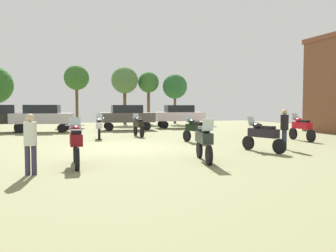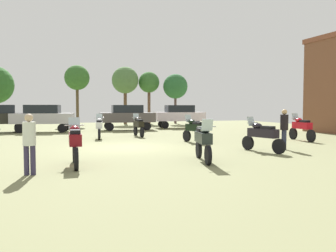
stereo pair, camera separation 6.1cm
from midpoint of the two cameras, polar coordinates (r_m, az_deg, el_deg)
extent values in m
cube|color=#7A7C53|center=(16.01, -6.97, -3.55)|extent=(44.00, 52.00, 0.02)
cylinder|color=black|center=(15.41, 12.94, -2.71)|extent=(0.27, 0.61, 0.60)
cylinder|color=black|center=(14.33, 17.72, -3.21)|extent=(0.27, 0.61, 0.60)
cube|color=black|center=(14.82, 15.27, -1.11)|extent=(0.70, 1.44, 0.36)
ellipsoid|color=black|center=(15.01, 14.38, 0.03)|extent=(0.43, 0.54, 0.24)
cube|color=black|center=(14.64, 16.00, -0.23)|extent=(0.43, 0.62, 0.12)
cube|color=silver|center=(15.23, 13.41, 0.77)|extent=(0.39, 0.24, 0.39)
cylinder|color=#B7B7BC|center=(15.17, 13.70, 0.53)|extent=(0.61, 0.19, 0.04)
cylinder|color=black|center=(22.53, -5.45, -0.80)|extent=(0.14, 0.60, 0.60)
cylinder|color=black|center=(21.12, -4.40, -1.06)|extent=(0.14, 0.60, 0.60)
cube|color=black|center=(21.80, -4.95, 0.33)|extent=(0.40, 1.26, 0.36)
ellipsoid|color=black|center=(22.06, -5.15, 1.09)|extent=(0.33, 0.49, 0.24)
cube|color=black|center=(21.58, -4.79, 0.94)|extent=(0.32, 0.57, 0.12)
cube|color=silver|center=(22.35, -5.37, 1.58)|extent=(0.36, 0.16, 0.39)
cylinder|color=#B7B7BC|center=(22.26, -5.30, 1.42)|extent=(0.62, 0.05, 0.04)
cylinder|color=black|center=(21.48, -11.28, -1.03)|extent=(0.21, 0.62, 0.61)
cylinder|color=black|center=(19.85, -11.35, -1.37)|extent=(0.21, 0.62, 0.61)
cube|color=silver|center=(20.63, -11.33, 0.15)|extent=(0.56, 1.43, 0.36)
ellipsoid|color=silver|center=(20.93, -11.32, 0.96)|extent=(0.39, 0.52, 0.24)
cube|color=black|center=(20.38, -11.35, 0.79)|extent=(0.38, 0.60, 0.12)
cube|color=silver|center=(21.27, -11.32, 1.48)|extent=(0.38, 0.20, 0.39)
cylinder|color=#B7B7BC|center=(21.17, -11.32, 1.31)|extent=(0.62, 0.13, 0.04)
cylinder|color=black|center=(11.99, -15.15, -4.21)|extent=(0.14, 0.68, 0.68)
cylinder|color=black|center=(10.47, -14.88, -5.27)|extent=(0.14, 0.68, 0.68)
cube|color=maroon|center=(11.17, -15.06, -2.06)|extent=(0.41, 1.32, 0.36)
ellipsoid|color=maroon|center=(11.45, -15.13, -0.54)|extent=(0.34, 0.49, 0.24)
cube|color=black|center=(10.93, -15.04, -0.92)|extent=(0.32, 0.57, 0.12)
cube|color=silver|center=(11.76, -15.19, 0.44)|extent=(0.37, 0.17, 0.39)
cylinder|color=#B7B7BC|center=(11.67, -15.17, 0.12)|extent=(0.62, 0.06, 0.04)
cylinder|color=black|center=(11.14, 6.59, -4.79)|extent=(0.26, 0.65, 0.64)
cylinder|color=black|center=(12.65, 5.04, -3.83)|extent=(0.26, 0.65, 0.64)
cube|color=#232B28|center=(11.84, 5.78, -1.89)|extent=(0.64, 1.36, 0.36)
ellipsoid|color=#232B28|center=(11.53, 6.09, -0.63)|extent=(0.42, 0.54, 0.24)
cube|color=black|center=(12.05, 5.56, -0.65)|extent=(0.42, 0.61, 0.12)
cube|color=silver|center=(11.20, 6.45, 0.18)|extent=(0.38, 0.23, 0.39)
cylinder|color=#B7B7BC|center=(11.30, 6.34, -0.10)|extent=(0.61, 0.17, 0.04)
cylinder|color=black|center=(18.61, 3.03, -1.63)|extent=(0.26, 0.61, 0.60)
cylinder|color=black|center=(17.43, 5.89, -1.96)|extent=(0.26, 0.61, 0.60)
cube|color=black|center=(17.98, 4.42, -0.26)|extent=(0.65, 1.32, 0.36)
ellipsoid|color=black|center=(18.19, 3.88, 0.67)|extent=(0.42, 0.54, 0.24)
cube|color=black|center=(17.79, 4.86, 0.48)|extent=(0.42, 0.61, 0.12)
cube|color=silver|center=(18.44, 3.30, 1.26)|extent=(0.39, 0.23, 0.39)
cylinder|color=#B7B7BC|center=(18.36, 3.47, 1.07)|extent=(0.61, 0.18, 0.04)
cylinder|color=black|center=(21.01, 19.79, -1.18)|extent=(0.18, 0.67, 0.66)
cylinder|color=black|center=(19.69, 22.37, -1.52)|extent=(0.18, 0.67, 0.66)
cube|color=red|center=(20.31, 21.07, 0.09)|extent=(0.49, 1.40, 0.36)
ellipsoid|color=red|center=(20.56, 20.59, 0.91)|extent=(0.36, 0.51, 0.24)
cube|color=black|center=(20.11, 21.47, 0.73)|extent=(0.35, 0.59, 0.12)
cube|color=silver|center=(20.83, 20.08, 1.44)|extent=(0.37, 0.19, 0.39)
cylinder|color=#B7B7BC|center=(20.75, 20.23, 1.27)|extent=(0.62, 0.10, 0.04)
cylinder|color=black|center=(26.62, -23.35, -0.40)|extent=(0.67, 0.33, 0.64)
cylinder|color=black|center=(28.02, -22.61, -0.22)|extent=(0.67, 0.33, 0.64)
cylinder|color=black|center=(26.03, -17.12, -0.35)|extent=(0.67, 0.33, 0.64)
cylinder|color=black|center=(27.46, -16.68, -0.17)|extent=(0.67, 0.33, 0.64)
cube|color=#B4B0B7|center=(26.96, -19.99, 1.19)|extent=(4.55, 2.55, 0.75)
cube|color=black|center=(26.95, -20.02, 2.63)|extent=(2.61, 1.98, 0.61)
cylinder|color=black|center=(27.02, -9.68, -0.13)|extent=(0.65, 0.27, 0.64)
cylinder|color=black|center=(28.46, -9.94, 0.03)|extent=(0.65, 0.27, 0.64)
cylinder|color=black|center=(27.43, -3.59, -0.05)|extent=(0.65, 0.27, 0.64)
cylinder|color=black|center=(28.84, -4.14, 0.11)|extent=(0.65, 0.27, 0.64)
cube|color=#504949|center=(27.87, -6.83, 1.42)|extent=(4.42, 2.12, 0.75)
cube|color=black|center=(27.86, -6.84, 2.81)|extent=(2.48, 1.76, 0.61)
cylinder|color=black|center=(29.54, -0.61, 0.19)|extent=(0.66, 0.29, 0.64)
cylinder|color=black|center=(30.94, -1.18, 0.32)|extent=(0.66, 0.29, 0.64)
cylinder|color=black|center=(30.30, 4.80, 0.25)|extent=(0.66, 0.29, 0.64)
cylinder|color=black|center=(31.67, 4.01, 0.38)|extent=(0.66, 0.29, 0.64)
cube|color=silver|center=(30.55, 1.78, 1.59)|extent=(4.47, 2.24, 0.75)
cube|color=black|center=(30.54, 1.78, 2.86)|extent=(2.52, 1.82, 0.61)
cylinder|color=black|center=(27.19, -23.33, -0.33)|extent=(0.66, 0.29, 0.64)
cylinder|color=black|center=(28.63, -23.45, -0.17)|extent=(0.66, 0.29, 0.64)
cylinder|color=#292E45|center=(16.02, 18.34, -2.12)|extent=(0.14, 0.14, 0.85)
cylinder|color=#292E45|center=(15.86, 18.58, -2.17)|extent=(0.14, 0.14, 0.85)
cylinder|color=black|center=(15.89, 18.51, 0.58)|extent=(0.41, 0.41, 0.67)
sphere|color=tan|center=(15.88, 18.54, 2.21)|extent=(0.23, 0.23, 0.23)
cylinder|color=#322C49|center=(10.15, -21.32, -5.27)|extent=(0.14, 0.14, 0.81)
cylinder|color=#322C49|center=(10.19, -22.26, -5.26)|extent=(0.14, 0.14, 0.81)
cylinder|color=silver|center=(10.09, -21.88, -1.18)|extent=(0.40, 0.40, 0.64)
sphere|color=tan|center=(10.07, -21.93, 1.26)|extent=(0.22, 0.22, 0.22)
cylinder|color=brown|center=(37.90, -7.16, 3.44)|extent=(0.35, 0.35, 4.09)
sphere|color=#4D743E|center=(38.01, -7.19, 7.50)|extent=(2.88, 2.88, 2.88)
cylinder|color=#4E3E27|center=(35.79, -14.79, 3.46)|extent=(0.28, 0.28, 4.20)
sphere|color=#346728|center=(35.90, -14.86, 7.70)|extent=(2.46, 2.46, 2.46)
cylinder|color=#4E3936|center=(38.51, 1.09, 3.02)|extent=(0.27, 0.27, 3.51)
sphere|color=#28602F|center=(38.58, 1.10, 6.53)|extent=(2.72, 2.72, 2.72)
cylinder|color=brown|center=(38.66, -3.27, 3.43)|extent=(0.33, 0.33, 4.06)
sphere|color=#34662B|center=(38.76, -3.28, 7.20)|extent=(2.30, 2.30, 2.30)
camera|label=1|loc=(0.03, -90.09, 0.00)|focal=37.07mm
camera|label=2|loc=(0.03, 89.91, 0.00)|focal=37.07mm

